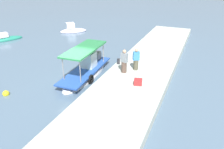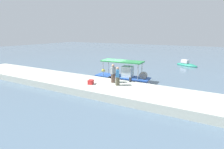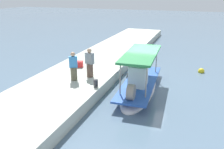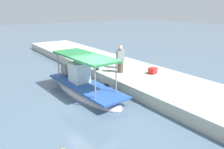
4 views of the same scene
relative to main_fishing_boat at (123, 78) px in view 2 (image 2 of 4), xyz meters
The scene contains 9 objects.
ground_plane 1.35m from the main_fishing_boat, 169.21° to the left, with size 120.00×120.00×0.00m, color slate.
dock_quay 4.25m from the main_fishing_boat, 107.42° to the right, with size 36.00×4.60×0.66m, color #B9BEB0.
main_fishing_boat is the anchor object (origin of this frame).
fisherman_near_bollard 3.22m from the main_fishing_boat, 82.10° to the right, with size 0.48×0.55×1.78m.
fisherman_by_crate 4.00m from the main_fishing_boat, 71.25° to the right, with size 0.51×0.55×1.70m.
mooring_bollard 2.74m from the main_fishing_boat, 48.62° to the right, with size 0.24×0.24×0.44m, color #2D2D33.
cargo_crate 4.72m from the main_fishing_boat, 103.32° to the right, with size 0.53×0.42×0.41m, color red.
marker_buoy 5.93m from the main_fishing_boat, 144.11° to the left, with size 0.45×0.45×0.45m.
moored_boat_near 14.55m from the main_fishing_boat, 70.77° to the left, with size 3.83×2.70×1.20m.
Camera 2 is at (9.94, -18.01, 5.38)m, focal length 29.29 mm.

